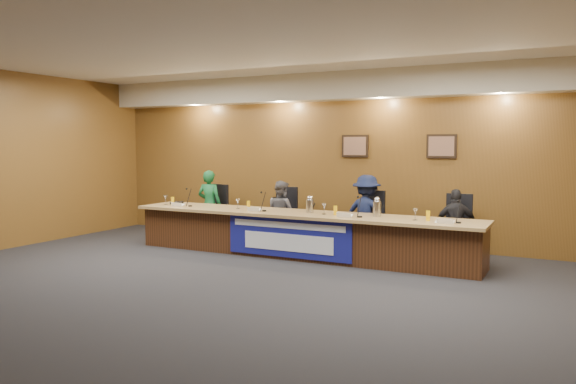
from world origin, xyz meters
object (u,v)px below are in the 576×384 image
panelist_d (456,226)px  office_chair_b (284,219)px  dais_body (299,236)px  speakerphone (178,203)px  carafe_mid (310,206)px  panelist_a (210,205)px  carafe_right (377,209)px  banner (288,238)px  office_chair_a (213,214)px  office_chair_d (457,231)px  panelist_b (281,213)px  panelist_c (367,214)px  office_chair_c (368,225)px

panelist_d → office_chair_b: size_ratio=2.45×
dais_body → speakerphone: 2.61m
office_chair_b → carafe_mid: (0.93, -0.86, 0.38)m
panelist_a → carafe_mid: bearing=156.8°
carafe_mid → carafe_right: (1.14, 0.05, 0.01)m
banner → carafe_right: 1.50m
panelist_d → carafe_mid: 2.37m
dais_body → office_chair_a: (-2.35, 0.85, 0.13)m
carafe_mid → panelist_d: bearing=18.8°
dais_body → banner: 0.42m
carafe_mid → carafe_right: 1.14m
dais_body → carafe_right: carafe_right is taller
dais_body → panelist_d: panelist_d is taller
panelist_d → office_chair_d: (0.00, 0.10, -0.11)m
panelist_d → office_chair_a: panelist_d is taller
banner → dais_body: bearing=90.0°
panelist_d → speakerphone: bearing=-9.3°
panelist_a → panelist_b: (1.61, 0.00, -0.08)m
banner → panelist_c: size_ratio=1.62×
panelist_d → panelist_c: bearing=-17.3°
panelist_c → panelist_a: bearing=7.8°
panelist_c → carafe_mid: size_ratio=6.17×
panelist_c → speakerphone: panelist_c is taller
office_chair_c → carafe_right: size_ratio=1.99×
panelist_c → panelist_d: bearing=-172.2°
dais_body → office_chair_d: (2.43, 0.85, 0.13)m
banner → office_chair_b: size_ratio=4.58×
office_chair_d → carafe_right: (-1.09, -0.81, 0.39)m
office_chair_c → speakerphone: (-3.50, -0.80, 0.30)m
banner → office_chair_d: size_ratio=4.58×
carafe_right → panelist_c: bearing=120.5°
dais_body → carafe_right: (1.34, 0.04, 0.52)m
dais_body → panelist_b: size_ratio=4.95×
carafe_mid → office_chair_d: bearing=21.1°
panelist_d → carafe_right: panelist_d is taller
office_chair_d → carafe_mid: size_ratio=2.18×
dais_body → carafe_mid: carafe_mid is taller
panelist_c → carafe_mid: 1.06m
panelist_d → office_chair_a: (-4.78, 0.10, -0.11)m
panelist_a → panelist_c: bearing=173.4°
panelist_c → panelist_d: panelist_c is taller
panelist_b → speakerphone: size_ratio=3.79×
panelist_a → carafe_right: bearing=162.5°
dais_body → carafe_mid: bearing=-3.1°
panelist_b → panelist_c: 1.66m
office_chair_c → speakerphone: bearing=-162.1°
panelist_d → speakerphone: 5.05m
speakerphone → dais_body: bearing=-1.1°
speakerphone → banner: bearing=-10.2°
banner → office_chair_a: size_ratio=4.58×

